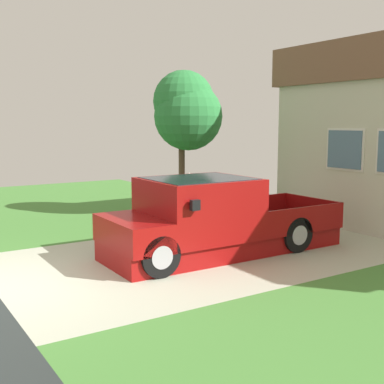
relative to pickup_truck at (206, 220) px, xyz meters
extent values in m
cube|color=#B4B9A0|center=(-0.05, 0.10, -0.80)|extent=(5.20, 9.00, 0.06)
cube|color=#478437|center=(-8.65, 0.10, -0.80)|extent=(12.00, 9.00, 0.06)
cube|color=maroon|center=(0.00, 0.50, -0.56)|extent=(1.84, 5.46, 0.42)
cube|color=maroon|center=(0.00, -0.20, 0.28)|extent=(1.97, 2.24, 1.28)
cube|color=#1E2833|center=(0.00, -0.20, 0.66)|extent=(1.73, 2.06, 0.54)
cube|color=maroon|center=(-0.01, -1.77, -0.07)|extent=(1.96, 0.93, 0.57)
cube|color=black|center=(0.02, 2.07, -0.32)|extent=(1.97, 2.32, 0.06)
cube|color=maroon|center=(0.96, 2.06, -0.06)|extent=(0.08, 2.30, 0.60)
cube|color=maroon|center=(-0.93, 2.07, -0.06)|extent=(0.08, 2.30, 0.60)
cube|color=maroon|center=(0.03, 3.19, -0.06)|extent=(1.95, 0.08, 0.60)
cube|color=black|center=(1.07, -0.99, 0.56)|extent=(0.10, 0.18, 0.20)
cylinder|color=black|center=(0.83, -1.64, -0.37)|extent=(0.27, 0.80, 0.80)
cylinder|color=#9E9EA3|center=(0.83, -1.64, -0.37)|extent=(0.28, 0.44, 0.44)
cylinder|color=black|center=(-0.86, -1.62, -0.37)|extent=(0.27, 0.80, 0.80)
cylinder|color=#9E9EA3|center=(-0.86, -1.62, -0.37)|extent=(0.28, 0.44, 0.44)
cylinder|color=black|center=(0.86, 1.83, -0.37)|extent=(0.27, 0.80, 0.80)
cylinder|color=#9E9EA3|center=(0.86, 1.83, -0.37)|extent=(0.28, 0.44, 0.44)
cylinder|color=black|center=(-0.83, 1.84, -0.37)|extent=(0.27, 0.80, 0.80)
cylinder|color=#9E9EA3|center=(-0.83, 1.84, -0.37)|extent=(0.28, 0.44, 0.44)
cylinder|color=navy|center=(-1.50, 0.48, -0.37)|extent=(0.16, 0.16, 0.82)
cylinder|color=navy|center=(-1.18, 0.32, -0.37)|extent=(0.16, 0.16, 0.82)
cylinder|color=gold|center=(-1.34, 0.40, 0.31)|extent=(0.32, 0.32, 0.60)
cylinder|color=beige|center=(-1.51, 0.48, 0.25)|extent=(0.09, 0.09, 0.65)
cylinder|color=beige|center=(-1.17, 0.32, 0.25)|extent=(0.09, 0.09, 0.65)
sphere|color=beige|center=(-1.34, 0.40, 0.74)|extent=(0.22, 0.22, 0.22)
cylinder|color=#BCB2A3|center=(-1.34, 0.40, 0.79)|extent=(0.49, 0.49, 0.01)
cone|color=#BCB2A3|center=(-1.34, 0.40, 0.85)|extent=(0.23, 0.23, 0.12)
cube|color=beige|center=(-1.35, 0.10, -0.66)|extent=(0.37, 0.17, 0.24)
torus|color=beige|center=(-1.35, 0.10, -0.49)|extent=(0.34, 0.02, 0.34)
cube|color=slate|center=(-0.16, 4.53, 1.40)|extent=(1.10, 0.05, 1.00)
cube|color=silver|center=(-0.16, 4.55, 1.40)|extent=(1.23, 0.02, 1.12)
cylinder|color=brown|center=(-4.56, 2.17, 0.51)|extent=(0.20, 0.20, 2.58)
sphere|color=#2C7E3C|center=(-4.23, 2.22, 2.30)|extent=(2.10, 2.10, 2.10)
sphere|color=#2C7E3C|center=(-4.38, 2.14, 2.75)|extent=(1.88, 1.88, 1.88)
cube|color=#286B38|center=(-3.57, 3.56, -0.25)|extent=(0.58, 0.68, 0.87)
cube|color=#1C4A27|center=(-3.57, 3.56, 0.23)|extent=(0.60, 0.71, 0.10)
cylinder|color=black|center=(-3.79, 3.29, -0.68)|extent=(0.05, 0.18, 0.18)
cylinder|color=black|center=(-3.35, 3.29, -0.68)|extent=(0.05, 0.18, 0.18)
camera|label=1|loc=(8.76, -6.00, 2.08)|focal=46.60mm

